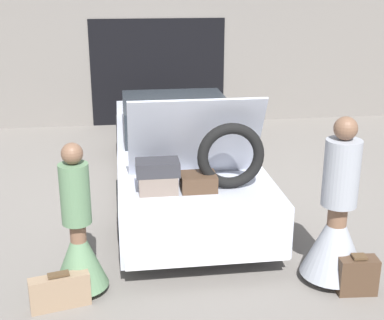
% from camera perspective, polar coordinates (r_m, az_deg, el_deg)
% --- Properties ---
extents(ground_plane, '(40.00, 40.00, 0.00)m').
position_cam_1_polar(ground_plane, '(8.02, -1.42, -2.86)').
color(ground_plane, slate).
extents(garage_wall_back, '(12.00, 0.14, 2.80)m').
position_cam_1_polar(garage_wall_back, '(11.40, -3.69, 10.81)').
color(garage_wall_back, slate).
rests_on(garage_wall_back, ground_plane).
extents(car, '(1.81, 5.40, 1.76)m').
position_cam_1_polar(car, '(7.82, -1.45, 1.06)').
color(car, '#B2B7C6').
rests_on(car, ground_plane).
extents(person_left, '(0.54, 0.54, 1.54)m').
position_cam_1_polar(person_left, '(5.32, -12.00, -8.45)').
color(person_left, brown).
rests_on(person_left, ground_plane).
extents(person_right, '(0.66, 0.66, 1.73)m').
position_cam_1_polar(person_right, '(5.56, 15.15, -6.76)').
color(person_right, brown).
rests_on(person_right, ground_plane).
extents(suitcase_beside_left_person, '(0.58, 0.26, 0.36)m').
position_cam_1_polar(suitcase_beside_left_person, '(5.31, -13.91, -13.45)').
color(suitcase_beside_left_person, '#8C7259').
rests_on(suitcase_beside_left_person, ground_plane).
extents(suitcase_beside_right_person, '(0.39, 0.22, 0.41)m').
position_cam_1_polar(suitcase_beside_right_person, '(5.60, 17.20, -11.66)').
color(suitcase_beside_right_person, '#473323').
rests_on(suitcase_beside_right_person, ground_plane).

